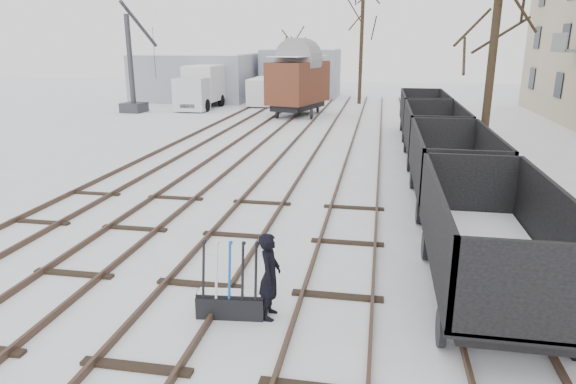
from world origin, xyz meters
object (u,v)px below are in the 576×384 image
box_van_wagon (298,81)px  panel_van (266,91)px  worker (270,276)px  freight_wagon_a (490,258)px  ground_frame (231,302)px  crane (133,84)px  lorry (204,86)px

box_van_wagon → panel_van: (-3.73, 5.93, -1.27)m
worker → freight_wagon_a: size_ratio=0.29×
freight_wagon_a → box_van_wagon: 27.77m
freight_wagon_a → panel_van: size_ratio=1.17×
freight_wagon_a → box_van_wagon: (-8.18, 26.49, 1.50)m
freight_wagon_a → box_van_wagon: box_van_wagon is taller
ground_frame → worker: size_ratio=0.87×
worker → box_van_wagon: 28.28m
box_van_wagon → worker: bearing=-65.9°
box_van_wagon → crane: 12.48m
ground_frame → freight_wagon_a: 5.24m
panel_van → crane: bearing=-145.4°
panel_van → worker: bearing=-77.8°
worker → freight_wagon_a: 4.46m
worker → freight_wagon_a: (4.21, 1.47, 0.07)m
lorry → box_van_wagon: bearing=-20.0°
freight_wagon_a → lorry: (-16.36, 29.66, 0.78)m
freight_wagon_a → lorry: bearing=118.9°
lorry → worker: bearing=-67.5°
lorry → panel_van: 5.26m
freight_wagon_a → panel_van: 34.54m
panel_van → freight_wagon_a: bearing=-70.4°
crane → freight_wagon_a: bearing=-45.4°
box_van_wagon → lorry: 8.80m
lorry → crane: crane is taller
crane → box_van_wagon: bearing=7.5°
crane → worker: bearing=-52.9°
box_van_wagon → crane: bearing=-162.9°
ground_frame → box_van_wagon: size_ratio=0.25×
crane → lorry: bearing=44.8°
box_van_wagon → ground_frame: bearing=-67.5°
lorry → panel_van: size_ratio=1.45×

